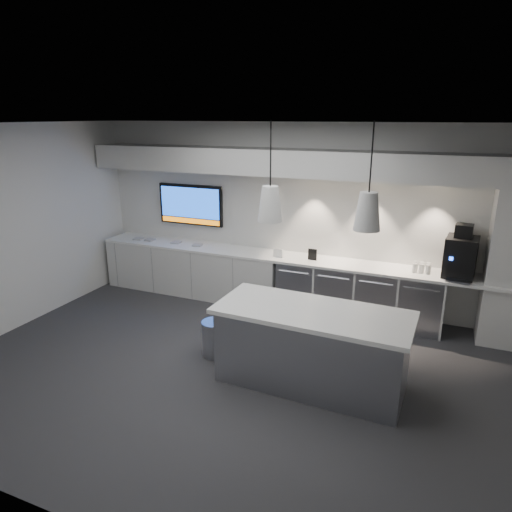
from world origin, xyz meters
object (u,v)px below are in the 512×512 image
at_px(wall_tv, 191,205).
at_px(coffee_machine, 461,255).
at_px(island, 311,347).
at_px(bin, 215,338).

relative_size(wall_tv, coffee_machine, 1.65).
bearing_deg(wall_tv, island, -38.26).
bearing_deg(wall_tv, coffee_machine, -3.14).
distance_m(wall_tv, island, 3.90).
height_order(island, bin, island).
relative_size(island, coffee_machine, 3.02).
xyz_separation_m(island, coffee_machine, (1.55, 2.08, 0.73)).
height_order(wall_tv, coffee_machine, wall_tv).
relative_size(island, bin, 4.73).
xyz_separation_m(wall_tv, bin, (1.57, -2.15, -1.32)).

